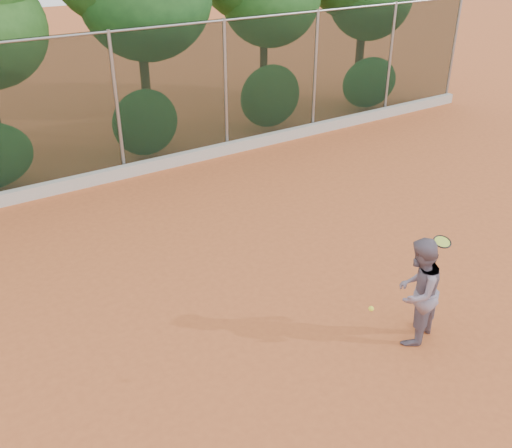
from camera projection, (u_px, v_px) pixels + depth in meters
ground at (290, 317)px, 9.20m from camera, size 80.00×80.00×0.00m
concrete_curb at (127, 171)px, 14.15m from camera, size 24.00×0.20×0.30m
tennis_player at (417, 292)px, 8.32m from camera, size 1.00×0.89×1.72m
chainlink_fence at (116, 102)px, 13.47m from camera, size 24.09×0.09×3.50m
tennis_racket at (441, 244)px, 8.04m from camera, size 0.33×0.33×0.53m
tennis_ball_in_flight at (371, 309)px, 6.90m from camera, size 0.07×0.07×0.07m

